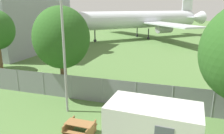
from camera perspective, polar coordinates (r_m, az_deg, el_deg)
perimeter_fence at (r=17.41m, az=-10.56°, el=-5.17°), size 56.07×0.07×1.93m
airplane at (r=50.54m, az=7.03°, el=12.13°), size 30.76×31.26×11.66m
portable_cabin at (r=11.65m, az=10.63°, el=-14.95°), size 4.74×2.68×2.35m
picnic_bench_near_cabin at (r=12.87m, az=-8.43°, el=-15.34°), size 1.61×1.42×0.76m
tree_left_of_cabin at (r=17.52m, az=-13.04°, el=7.41°), size 4.41×4.41×7.14m
light_mast at (r=14.34m, az=-12.57°, el=6.62°), size 0.44×0.44×8.07m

